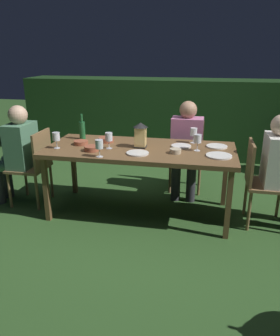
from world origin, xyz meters
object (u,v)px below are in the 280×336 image
Objects in this scene: chair_side_right_b at (187,152)px; plate_a at (181,146)px; plate_b at (219,156)px; bowl_dip at (92,148)px; wine_glass_a at (109,138)px; plate_c at (138,153)px; wine_glass_e at (198,140)px; person_in_pink at (186,144)px; chair_head_far at (260,180)px; plate_d at (217,146)px; person_in_green at (17,150)px; green_bottle_on_table at (82,130)px; chair_head_near at (34,164)px; bowl_bread at (81,142)px; dining_table at (140,153)px; lantern_centerpiece at (140,134)px; bowl_olives at (175,151)px; bowl_salad at (106,139)px; wine_glass_d at (99,145)px; wine_glass_c at (56,137)px.

chair_side_right_b reaches higher than plate_a.
bowl_dip is (-1.27, -0.06, 0.02)m from plate_b.
wine_glass_a reaches higher than plate_c.
chair_side_right_b is 5.73× the size of bowl_dip.
plate_c is at bearing -158.41° from wine_glass_e.
person_in_pink is 5.47× the size of plate_a.
plate_d is (-0.45, 0.19, 0.27)m from chair_head_far.
person_in_green is at bearing 180.00° from chair_head_far.
green_bottle_on_table is 1.15m from plate_a.
chair_head_near is at bearing -179.52° from wine_glass_e.
person_in_green is 2.03m from wine_glass_e.
dining_table is at bearing -0.57° from bowl_bread.
lantern_centerpiece is at bearing 91.84° from dining_table.
wine_glass_a is 0.21m from bowl_dip.
wine_glass_a is 1.48× the size of bowl_olives.
person_in_pink is 6.80× the size of wine_glass_e.
bowl_olives is at bearing -17.23° from dining_table.
wine_glass_a is 0.28m from bowl_salad.
green_bottle_on_table is at bearing 24.66° from chair_head_near.
bowl_olives is (1.11, -0.35, -0.08)m from green_bottle_on_table.
bowl_olives is at bearing -2.88° from wine_glass_a.
plate_d is at bearing 27.29° from wine_glass_d.
bowl_olives is at bearing 5.46° from bowl_dip.
bowl_salad is 1.11× the size of bowl_dip.
bowl_olives is at bearing -20.56° from lantern_centerpiece.
chair_side_right_b is (-0.79, 0.84, 0.00)m from chair_head_far.
wine_glass_d is 0.52m from bowl_bread.
chair_head_far is 3.92× the size of plate_c.
chair_side_right_b is 1.41m from bowl_bread.
dining_table is 1.72× the size of person_in_pink.
person_in_pink is 1.28m from bowl_bread.
bowl_bread is (-0.66, -0.02, -0.13)m from lantern_centerpiece.
wine_glass_a is 0.55m from wine_glass_c.
wine_glass_a is 0.80× the size of plate_a.
dining_table is 0.46m from bowl_salad.
wine_glass_a is at bearing 10.33° from wine_glass_c.
wine_glass_d is 0.77× the size of plate_d.
plate_b is (0.21, -0.16, -0.11)m from wine_glass_e.
person_in_pink reaches higher than wine_glass_a.
plate_b and plate_d have the same top height.
dining_table is 0.53m from wine_glass_d.
person_in_pink is 1.00× the size of person_in_green.
plate_b is 1.48× the size of bowl_salad.
dining_table is 9.41× the size of plate_a.
chair_side_right_b reaches higher than plate_d.
green_bottle_on_table is at bearing 121.01° from bowl_dip.
wine_glass_a is at bearing 177.08° from plate_b.
wine_glass_e is at bearing 6.27° from wine_glass_a.
chair_head_near is at bearing -159.16° from person_in_pink.
chair_head_far is at bearing 13.75° from wine_glass_d.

